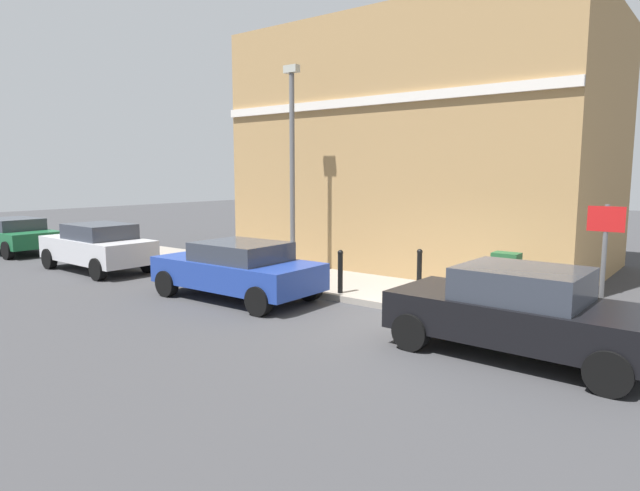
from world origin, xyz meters
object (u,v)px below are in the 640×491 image
(car_blue, at_px, (238,269))
(street_sign, at_px, (604,250))
(car_green, at_px, (12,234))
(lamppost, at_px, (292,161))
(bollard_far_kerb, at_px, (340,270))
(car_black, at_px, (520,311))
(car_silver, at_px, (98,246))
(utility_cabinet, at_px, (505,281))
(bollard_near_cabinet, at_px, (419,269))

(car_blue, bearing_deg, street_sign, -169.17)
(car_green, bearing_deg, lamppost, -167.58)
(car_green, bearing_deg, bollard_far_kerb, -174.50)
(car_blue, xyz_separation_m, street_sign, (1.57, -7.53, 0.93))
(car_black, height_order, car_silver, car_black)
(utility_cabinet, relative_size, bollard_near_cabinet, 1.11)
(bollard_far_kerb, bearing_deg, car_green, 95.44)
(utility_cabinet, xyz_separation_m, lamppost, (0.03, 6.03, 2.62))
(car_silver, bearing_deg, bollard_near_cabinet, -162.14)
(car_black, height_order, lamppost, lamppost)
(car_blue, relative_size, street_sign, 1.82)
(car_blue, relative_size, bollard_far_kerb, 4.02)
(car_blue, xyz_separation_m, bollard_near_cabinet, (2.74, -3.37, -0.02))
(car_blue, bearing_deg, car_black, 178.65)
(car_blue, xyz_separation_m, car_green, (0.09, 12.28, -0.03))
(bollard_near_cabinet, distance_m, bollard_far_kerb, 1.91)
(car_green, bearing_deg, car_blue, 179.62)
(car_silver, relative_size, street_sign, 1.79)
(car_silver, height_order, utility_cabinet, car_silver)
(car_blue, height_order, car_green, car_blue)
(car_blue, bearing_deg, bollard_far_kerb, -144.48)
(car_blue, relative_size, bollard_near_cabinet, 4.02)
(bollard_far_kerb, bearing_deg, street_sign, -88.81)
(bollard_near_cabinet, height_order, street_sign, street_sign)
(car_black, relative_size, utility_cabinet, 3.62)
(car_green, bearing_deg, car_silver, 179.08)
(car_blue, height_order, car_silver, car_silver)
(car_black, distance_m, lamppost, 8.10)
(car_green, height_order, bollard_far_kerb, car_green)
(bollard_near_cabinet, bearing_deg, bollard_far_kerb, 132.48)
(car_silver, bearing_deg, bollard_far_kerb, -168.05)
(car_green, height_order, bollard_near_cabinet, car_green)
(car_blue, distance_m, utility_cabinet, 6.08)
(utility_cabinet, bearing_deg, bollard_far_kerb, 108.71)
(lamppost, bearing_deg, street_sign, -97.73)
(car_blue, height_order, bollard_far_kerb, car_blue)
(utility_cabinet, bearing_deg, car_silver, 102.88)
(car_green, relative_size, utility_cabinet, 3.90)
(car_silver, xyz_separation_m, bollard_near_cabinet, (2.75, -9.49, -0.06))
(car_silver, distance_m, bollard_near_cabinet, 9.88)
(utility_cabinet, bearing_deg, car_green, 98.16)
(car_blue, bearing_deg, utility_cabinet, -155.18)
(lamppost, bearing_deg, car_blue, -168.24)
(car_silver, height_order, street_sign, street_sign)
(car_silver, height_order, bollard_near_cabinet, car_silver)
(car_blue, distance_m, car_silver, 6.12)
(lamppost, bearing_deg, bollard_far_kerb, -115.73)
(car_black, relative_size, car_silver, 1.01)
(car_silver, distance_m, car_green, 6.16)
(car_green, xyz_separation_m, bollard_far_kerb, (1.36, -14.24, 0.01))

